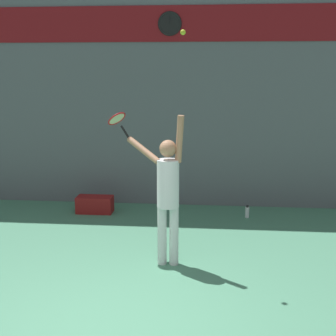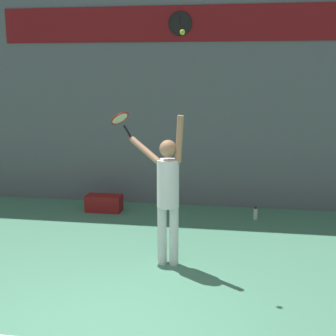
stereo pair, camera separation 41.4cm
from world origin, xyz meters
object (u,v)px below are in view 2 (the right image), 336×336
at_px(tennis_racket, 121,120).
at_px(scoreboard_clock, 180,23).
at_px(tennis_player, 167,189).
at_px(tennis_ball, 182,32).
at_px(equipment_bag, 104,203).
at_px(water_bottle, 255,214).

bearing_deg(tennis_racket, scoreboard_clock, 77.67).
bearing_deg(tennis_player, tennis_ball, -27.12).
bearing_deg(tennis_player, tennis_racket, 147.58).
xyz_separation_m(scoreboard_clock, tennis_player, (0.24, -2.99, -2.49)).
xyz_separation_m(tennis_racket, equipment_bag, (-0.86, 1.82, -1.85)).
xyz_separation_m(tennis_racket, water_bottle, (2.08, 1.77, -1.90)).
relative_size(tennis_ball, equipment_bag, 0.10).
bearing_deg(equipment_bag, tennis_racket, -64.72).
height_order(tennis_racket, tennis_ball, tennis_ball).
relative_size(tennis_ball, water_bottle, 0.28).
xyz_separation_m(scoreboard_clock, tennis_ball, (0.45, -3.10, -0.39)).
distance_m(tennis_ball, water_bottle, 4.05).
height_order(tennis_racket, equipment_bag, tennis_racket).
relative_size(scoreboard_clock, tennis_racket, 1.13).
bearing_deg(tennis_ball, tennis_racket, 148.66).
bearing_deg(tennis_racket, water_bottle, 40.42).
height_order(tennis_racket, water_bottle, tennis_racket).
bearing_deg(tennis_player, scoreboard_clock, 94.55).
xyz_separation_m(tennis_ball, equipment_bag, (-1.85, 2.43, -3.04)).
bearing_deg(tennis_ball, water_bottle, 65.46).
height_order(scoreboard_clock, water_bottle, scoreboard_clock).
distance_m(tennis_ball, equipment_bag, 4.31).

